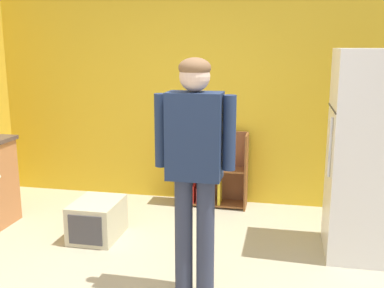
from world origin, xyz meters
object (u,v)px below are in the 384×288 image
refrigerator (372,155)px  bookshelf (207,173)px  pet_carrier (97,219)px  standing_person (195,157)px

refrigerator → bookshelf: 1.93m
refrigerator → pet_carrier: (-2.45, -0.17, -0.71)m
refrigerator → standing_person: size_ratio=1.03×
standing_person → pet_carrier: size_ratio=3.13×
refrigerator → bookshelf: refrigerator is taller
refrigerator → standing_person: refrigerator is taller
refrigerator → pet_carrier: size_ratio=3.22×
standing_person → pet_carrier: bearing=143.9°
refrigerator → standing_person: 1.67m
bookshelf → pet_carrier: bookshelf is taller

